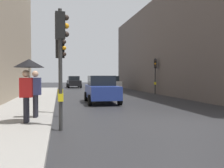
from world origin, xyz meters
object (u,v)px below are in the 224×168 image
object	(u,v)px
traffic_light_near_right	(61,61)
traffic_light_near_left	(61,47)
pedestrian_with_grey_backpack	(34,91)
car_blue_van	(102,89)
pedestrian_with_umbrella	(28,73)
traffic_light_mid_street	(155,69)
car_white_compact	(110,83)
car_dark_suv	(74,82)

from	to	relation	value
traffic_light_near_right	traffic_light_near_left	size ratio (longest dim) A/B	0.90
traffic_light_near_left	pedestrian_with_grey_backpack	distance (m)	2.52
car_blue_van	pedestrian_with_umbrella	xyz separation A→B (m)	(-3.69, -6.86, 0.96)
traffic_light_near_right	traffic_light_near_left	world-z (taller)	traffic_light_near_left
traffic_light_near_right	pedestrian_with_umbrella	xyz separation A→B (m)	(-1.08, -1.94, -0.53)
traffic_light_mid_street	traffic_light_near_left	distance (m)	16.21
car_white_compact	pedestrian_with_grey_backpack	world-z (taller)	pedestrian_with_grey_backpack
car_blue_van	pedestrian_with_umbrella	distance (m)	7.85
car_white_compact	traffic_light_near_left	bearing A→B (deg)	-105.99
car_dark_suv	pedestrian_with_grey_backpack	bearing A→B (deg)	-96.38
traffic_light_mid_street	car_blue_van	distance (m)	8.77
car_dark_suv	pedestrian_with_grey_backpack	world-z (taller)	pedestrian_with_grey_backpack
car_dark_suv	traffic_light_near_left	bearing A→B (deg)	-94.03
pedestrian_with_umbrella	car_blue_van	bearing A→B (deg)	61.69
traffic_light_near_left	pedestrian_with_grey_backpack	world-z (taller)	traffic_light_near_left
car_white_compact	pedestrian_with_grey_backpack	distance (m)	20.96
traffic_light_near_left	car_dark_suv	bearing A→B (deg)	85.97
traffic_light_mid_street	car_white_compact	size ratio (longest dim) A/B	0.80
traffic_light_near_right	car_white_compact	world-z (taller)	traffic_light_near_right
pedestrian_with_grey_backpack	pedestrian_with_umbrella	bearing A→B (deg)	-94.58
traffic_light_mid_street	traffic_light_near_left	bearing A→B (deg)	-123.01
car_blue_van	traffic_light_mid_street	bearing A→B (deg)	43.99
car_white_compact	car_blue_van	bearing A→B (deg)	-104.30
car_blue_van	car_dark_suv	distance (m)	21.32
traffic_light_mid_street	traffic_light_near_right	bearing A→B (deg)	-128.98
traffic_light_near_left	car_dark_suv	xyz separation A→B (m)	(2.03, 28.90, -1.76)
traffic_light_near_right	traffic_light_near_left	bearing A→B (deg)	-89.96
car_blue_van	car_dark_suv	world-z (taller)	same
car_white_compact	car_blue_van	distance (m)	14.33
traffic_light_mid_street	pedestrian_with_grey_backpack	bearing A→B (deg)	-129.76
traffic_light_near_left	car_white_compact	distance (m)	22.41
pedestrian_with_umbrella	traffic_light_near_right	bearing A→B (deg)	60.97
car_dark_suv	traffic_light_mid_street	bearing A→B (deg)	-66.06
car_dark_suv	pedestrian_with_umbrella	xyz separation A→B (m)	(-3.11, -28.17, 0.96)
traffic_light_near_left	pedestrian_with_umbrella	size ratio (longest dim) A/B	1.79
car_dark_suv	pedestrian_with_umbrella	size ratio (longest dim) A/B	2.00
traffic_light_mid_street	car_dark_suv	distance (m)	16.82
traffic_light_near_left	pedestrian_with_umbrella	xyz separation A→B (m)	(-1.08, 0.73, -0.80)
traffic_light_near_right	car_white_compact	xyz separation A→B (m)	(6.16, 18.80, -1.49)
traffic_light_near_right	car_dark_suv	world-z (taller)	traffic_light_near_right
car_white_compact	pedestrian_with_umbrella	size ratio (longest dim) A/B	2.00
pedestrian_with_umbrella	pedestrian_with_grey_backpack	xyz separation A→B (m)	(0.08, 1.05, -0.68)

